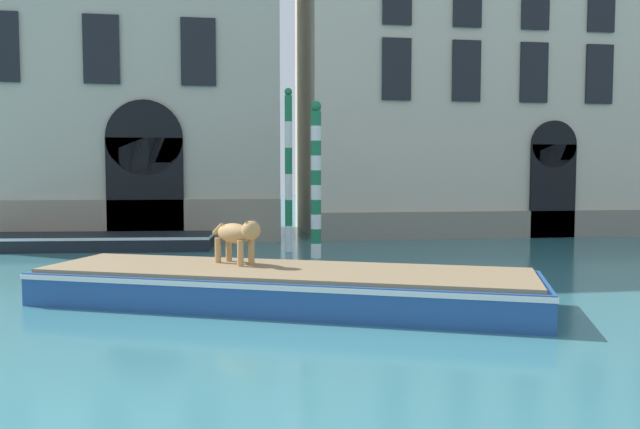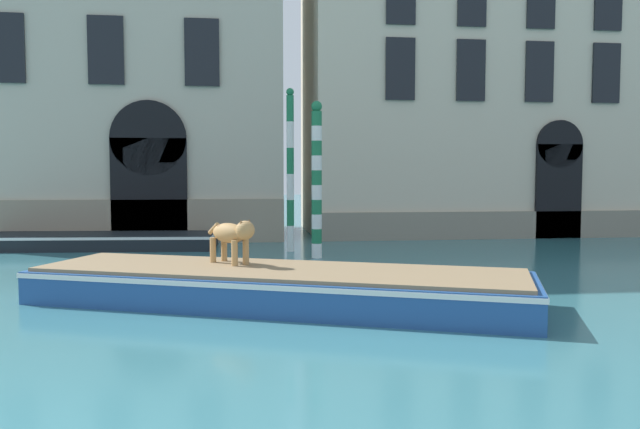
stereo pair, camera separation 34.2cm
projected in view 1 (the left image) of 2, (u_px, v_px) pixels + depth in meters
name	position (u px, v px, depth m)	size (l,w,h in m)	color
palazzo_left	(118.00, 20.00, 21.91)	(10.94, 6.13, 15.24)	#BCB29E
palazzo_right	(497.00, 22.00, 23.92)	(14.98, 6.13, 16.08)	beige
boat_foreground	(284.00, 285.00, 10.56)	(8.75, 5.30, 0.62)	#234C8C
dog_on_deck	(237.00, 234.00, 10.99)	(0.86, 1.02, 0.82)	tan
boat_moored_near_palazzo	(98.00, 241.00, 18.24)	(6.74, 2.32, 0.44)	black
mooring_pole_0	(316.00, 179.00, 16.25)	(0.28, 0.28, 4.10)	white
mooring_pole_2	(289.00, 170.00, 17.58)	(0.22, 0.22, 4.61)	white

